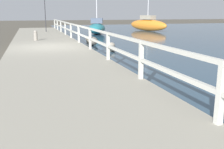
{
  "coord_description": "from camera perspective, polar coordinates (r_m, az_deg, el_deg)",
  "views": [
    {
      "loc": [
        -0.83,
        -13.36,
        1.94
      ],
      "look_at": [
        2.28,
        -3.36,
        -0.53
      ],
      "focal_mm": 42.0,
      "sensor_mm": 36.0,
      "label": 1
    }
  ],
  "objects": [
    {
      "name": "boulder_mid_strip",
      "position": [
        15.06,
        -0.11,
        6.44
      ],
      "size": [
        0.4,
        0.36,
        0.3
      ],
      "color": "gray",
      "rests_on": "ground"
    },
    {
      "name": "sailboat_orange",
      "position": [
        29.7,
        7.77,
        10.76
      ],
      "size": [
        2.69,
        5.92,
        7.8
      ],
      "rotation": [
        0.0,
        0.0,
        0.28
      ],
      "color": "orange",
      "rests_on": "water_surface"
    },
    {
      "name": "mooring_bollard",
      "position": [
        16.78,
        -16.3,
        8.18
      ],
      "size": [
        0.22,
        0.22,
        0.62
      ],
      "color": "gray",
      "rests_on": "dock_walkway"
    },
    {
      "name": "dock_walkway",
      "position": [
        13.51,
        -13.67,
        5.26
      ],
      "size": [
        3.81,
        36.0,
        0.29
      ],
      "color": "gray",
      "rests_on": "ground"
    },
    {
      "name": "sailboat_teal",
      "position": [
        25.0,
        -3.3,
        10.12
      ],
      "size": [
        2.6,
        4.02,
        5.83
      ],
      "rotation": [
        0.0,
        0.0,
        -0.31
      ],
      "color": "#1E707A",
      "rests_on": "water_surface"
    },
    {
      "name": "boulder_upstream",
      "position": [
        16.15,
        -4.34,
        7.27
      ],
      "size": [
        0.71,
        0.64,
        0.53
      ],
      "color": "#666056",
      "rests_on": "ground"
    },
    {
      "name": "boulder_far_strip",
      "position": [
        13.46,
        0.04,
        5.59
      ],
      "size": [
        0.38,
        0.34,
        0.29
      ],
      "color": "gray",
      "rests_on": "ground"
    },
    {
      "name": "dock_lamp",
      "position": [
        24.44,
        -14.41,
        13.87
      ],
      "size": [
        0.23,
        0.23,
        3.0
      ],
      "color": "#2D2D33",
      "rests_on": "dock_walkway"
    },
    {
      "name": "ground_plane",
      "position": [
        13.53,
        -13.63,
        4.65
      ],
      "size": [
        120.0,
        120.0,
        0.0
      ],
      "primitive_type": "plane",
      "color": "#4C473D"
    },
    {
      "name": "railing",
      "position": [
        13.66,
        -6.19,
        9.1
      ],
      "size": [
        0.1,
        32.5,
        0.98
      ],
      "color": "beige",
      "rests_on": "dock_walkway"
    },
    {
      "name": "boulder_near_dock",
      "position": [
        18.05,
        -4.88,
        7.7
      ],
      "size": [
        0.55,
        0.5,
        0.41
      ],
      "color": "#666056",
      "rests_on": "ground"
    }
  ]
}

